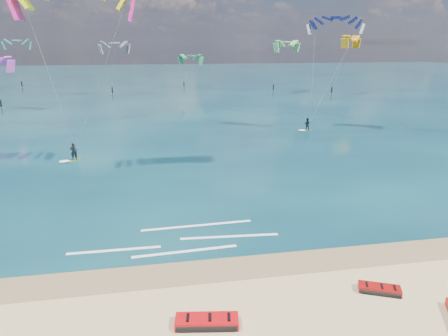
# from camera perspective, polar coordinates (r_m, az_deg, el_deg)

# --- Properties ---
(ground) EXTENTS (320.00, 320.00, 0.00)m
(ground) POSITION_cam_1_polar(r_m,az_deg,el_deg) (55.59, -8.00, 5.97)
(ground) COLOR tan
(ground) RESTS_ON ground
(wet_sand_strip) EXTENTS (320.00, 2.40, 0.01)m
(wet_sand_strip) POSITION_cam_1_polar(r_m,az_deg,el_deg) (20.69, -3.55, -14.43)
(wet_sand_strip) COLOR olive
(wet_sand_strip) RESTS_ON ground
(sea) EXTENTS (320.00, 200.00, 0.04)m
(sea) POSITION_cam_1_polar(r_m,az_deg,el_deg) (118.99, -9.33, 12.00)
(sea) COLOR #0A2839
(sea) RESTS_ON ground
(packed_kite_left) EXTENTS (2.91, 1.59, 0.43)m
(packed_kite_left) POSITION_cam_1_polar(r_m,az_deg,el_deg) (17.37, -2.45, -21.54)
(packed_kite_left) COLOR red
(packed_kite_left) RESTS_ON ground
(packed_kite_mid) EXTENTS (2.25, 1.71, 0.36)m
(packed_kite_mid) POSITION_cam_1_polar(r_m,az_deg,el_deg) (20.46, 21.27, -16.16)
(packed_kite_mid) COLOR #9F0C0B
(packed_kite_mid) RESTS_ON ground
(kitesurfer_main) EXTENTS (10.12, 7.08, 16.82)m
(kitesurfer_main) POSITION_cam_1_polar(r_m,az_deg,el_deg) (36.66, -20.76, 12.87)
(kitesurfer_main) COLOR #CBDD1A
(kitesurfer_main) RESTS_ON sea
(kitesurfer_far) EXTENTS (7.49, 4.91, 15.01)m
(kitesurfer_far) POSITION_cam_1_polar(r_m,az_deg,el_deg) (51.59, 13.93, 13.96)
(kitesurfer_far) COLOR yellow
(kitesurfer_far) RESTS_ON sea
(shoreline_foam) EXTENTS (11.98, 3.62, 0.01)m
(shoreline_foam) POSITION_cam_1_polar(r_m,az_deg,el_deg) (23.59, -5.50, -10.09)
(shoreline_foam) COLOR white
(shoreline_foam) RESTS_ON ground
(distant_kites) EXTENTS (78.38, 38.51, 12.00)m
(distant_kites) POSITION_cam_1_polar(r_m,az_deg,el_deg) (89.93, -7.73, 13.72)
(distant_kites) COLOR #EB45CB
(distant_kites) RESTS_ON ground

